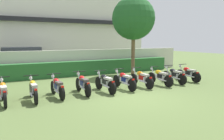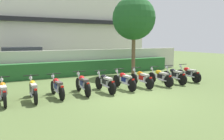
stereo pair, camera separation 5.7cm
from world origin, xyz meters
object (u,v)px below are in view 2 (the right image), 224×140
object	(u,v)px
motorcycle_in_row_2	(57,87)
motorcycle_in_row_8	(174,75)
motorcycle_in_row_7	(160,77)
motorcycle_in_row_9	(188,73)
tree_far_side	(134,19)
motorcycle_in_row_1	(33,89)
parked_car	(25,60)
motorcycle_in_row_0	(3,92)
motorcycle_in_row_3	(83,84)
motorcycle_in_row_5	(124,80)
motorcycle_in_row_6	(142,78)
motorcycle_in_row_4	(105,82)

from	to	relation	value
motorcycle_in_row_2	motorcycle_in_row_8	bearing A→B (deg)	-92.29
motorcycle_in_row_7	motorcycle_in_row_9	world-z (taller)	motorcycle_in_row_9
tree_far_side	motorcycle_in_row_9	xyz separation A→B (m)	(1.42, -3.70, -3.39)
motorcycle_in_row_9	motorcycle_in_row_1	bearing A→B (deg)	90.63
parked_car	tree_far_side	world-z (taller)	tree_far_side
motorcycle_in_row_2	motorcycle_in_row_7	size ratio (longest dim) A/B	0.97
motorcycle_in_row_0	motorcycle_in_row_3	xyz separation A→B (m)	(3.19, 0.04, 0.00)
motorcycle_in_row_5	motorcycle_in_row_6	bearing A→B (deg)	-90.15
parked_car	motorcycle_in_row_9	bearing A→B (deg)	-44.60
tree_far_side	motorcycle_in_row_3	size ratio (longest dim) A/B	2.82
motorcycle_in_row_4	motorcycle_in_row_8	distance (m)	4.34
motorcycle_in_row_6	motorcycle_in_row_9	bearing A→B (deg)	-90.70
tree_far_side	motorcycle_in_row_5	xyz separation A→B (m)	(-2.99, -3.76, -3.40)
motorcycle_in_row_6	motorcycle_in_row_8	bearing A→B (deg)	-92.17
motorcycle_in_row_8	motorcycle_in_row_1	bearing A→B (deg)	91.57
motorcycle_in_row_4	motorcycle_in_row_6	bearing A→B (deg)	-88.73
motorcycle_in_row_4	parked_car	bearing A→B (deg)	14.28
motorcycle_in_row_2	parked_car	bearing A→B (deg)	0.42
motorcycle_in_row_3	motorcycle_in_row_9	size ratio (longest dim) A/B	1.03
motorcycle_in_row_0	motorcycle_in_row_2	distance (m)	2.05
motorcycle_in_row_2	motorcycle_in_row_4	bearing A→B (deg)	-95.18
motorcycle_in_row_4	motorcycle_in_row_9	world-z (taller)	motorcycle_in_row_9
motorcycle_in_row_2	motorcycle_in_row_0	bearing A→B (deg)	88.97
motorcycle_in_row_4	motorcycle_in_row_7	xyz separation A→B (m)	(3.27, 0.02, -0.00)
motorcycle_in_row_0	motorcycle_in_row_4	world-z (taller)	motorcycle_in_row_0
motorcycle_in_row_3	motorcycle_in_row_7	bearing A→B (deg)	-89.51
parked_car	motorcycle_in_row_2	world-z (taller)	parked_car
motorcycle_in_row_2	motorcycle_in_row_7	xyz separation A→B (m)	(5.46, -0.10, 0.01)
motorcycle_in_row_3	tree_far_side	bearing A→B (deg)	-52.10
tree_far_side	motorcycle_in_row_3	world-z (taller)	tree_far_side
motorcycle_in_row_6	motorcycle_in_row_0	bearing A→B (deg)	89.46
motorcycle_in_row_2	motorcycle_in_row_9	bearing A→B (deg)	-91.78
tree_far_side	motorcycle_in_row_6	xyz separation A→B (m)	(-1.92, -3.71, -3.40)
parked_car	tree_far_side	xyz separation A→B (m)	(6.62, -4.70, 2.91)
tree_far_side	motorcycle_in_row_2	xyz separation A→B (m)	(-6.26, -3.73, -3.40)
parked_car	motorcycle_in_row_8	xyz separation A→B (m)	(6.89, -8.45, -0.49)
motorcycle_in_row_8	parked_car	bearing A→B (deg)	40.34
motorcycle_in_row_4	motorcycle_in_row_3	bearing A→B (deg)	80.91
motorcycle_in_row_1	motorcycle_in_row_8	xyz separation A→B (m)	(7.52, 0.06, 0.00)
tree_far_side	motorcycle_in_row_0	distance (m)	9.73
motorcycle_in_row_7	motorcycle_in_row_6	bearing A→B (deg)	81.24
motorcycle_in_row_0	motorcycle_in_row_5	size ratio (longest dim) A/B	0.98
motorcycle_in_row_6	motorcycle_in_row_8	xyz separation A→B (m)	(2.19, -0.05, 0.00)
motorcycle_in_row_6	motorcycle_in_row_9	xyz separation A→B (m)	(3.33, 0.02, 0.01)
motorcycle_in_row_9	motorcycle_in_row_2	bearing A→B (deg)	90.08
parked_car	motorcycle_in_row_9	xyz separation A→B (m)	(8.04, -8.39, -0.49)
motorcycle_in_row_4	motorcycle_in_row_9	size ratio (longest dim) A/B	1.03
motorcycle_in_row_8	motorcycle_in_row_5	bearing A→B (deg)	91.23
parked_car	motorcycle_in_row_0	xyz separation A→B (m)	(-1.69, -8.46, -0.48)
motorcycle_in_row_6	motorcycle_in_row_9	world-z (taller)	motorcycle_in_row_9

